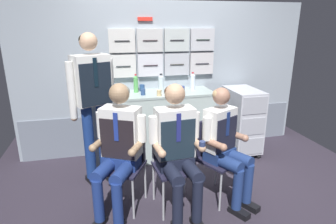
# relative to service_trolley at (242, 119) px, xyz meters

# --- Properties ---
(ground) EXTENTS (4.80, 4.80, 0.04)m
(ground) POSITION_rel_service_trolley_xyz_m (-1.04, -0.94, -0.53)
(ground) COLOR #2E2833
(galley_bulkhead) EXTENTS (4.20, 0.14, 2.15)m
(galley_bulkhead) POSITION_rel_service_trolley_xyz_m (-1.04, 0.44, 0.56)
(galley_bulkhead) COLOR #94A0AB
(galley_bulkhead) RESTS_ON ground
(galley_counter) EXTENTS (1.67, 0.53, 0.95)m
(galley_counter) POSITION_rel_service_trolley_xyz_m (-1.29, 0.15, -0.04)
(galley_counter) COLOR #B1C3BD
(galley_counter) RESTS_ON ground
(service_trolley) EXTENTS (0.40, 0.65, 0.96)m
(service_trolley) POSITION_rel_service_trolley_xyz_m (0.00, 0.00, 0.00)
(service_trolley) COLOR black
(service_trolley) RESTS_ON ground
(folding_chair_left) EXTENTS (0.54, 0.54, 0.86)m
(folding_chair_left) POSITION_rel_service_trolley_xyz_m (-1.77, -0.84, 0.02)
(folding_chair_left) COLOR #A8AAAF
(folding_chair_left) RESTS_ON ground
(crew_member_left) EXTENTS (0.61, 0.71, 1.32)m
(crew_member_left) POSITION_rel_service_trolley_xyz_m (-1.85, -0.98, 0.22)
(crew_member_left) COLOR black
(crew_member_left) RESTS_ON ground
(folding_chair_center) EXTENTS (0.43, 0.43, 0.86)m
(folding_chair_center) POSITION_rel_service_trolley_xyz_m (-1.31, -0.97, 0.02)
(folding_chair_center) COLOR #A8AAAF
(folding_chair_center) RESTS_ON ground
(crew_member_center) EXTENTS (0.52, 0.65, 1.31)m
(crew_member_center) POSITION_rel_service_trolley_xyz_m (-1.30, -1.13, 0.22)
(crew_member_center) COLOR black
(crew_member_center) RESTS_ON ground
(folding_chair_right) EXTENTS (0.54, 0.54, 0.86)m
(folding_chair_right) POSITION_rel_service_trolley_xyz_m (-0.84, -0.93, 0.02)
(folding_chair_right) COLOR #A8AAAF
(folding_chair_right) RESTS_ON ground
(crew_member_right) EXTENTS (0.55, 0.65, 1.24)m
(crew_member_right) POSITION_rel_service_trolley_xyz_m (-0.76, -1.07, 0.17)
(crew_member_right) COLOR black
(crew_member_right) RESTS_ON ground
(crew_member_standing) EXTENTS (0.51, 0.38, 1.76)m
(crew_member_standing) POSITION_rel_service_trolley_xyz_m (-2.07, -0.32, 0.56)
(crew_member_standing) COLOR black
(crew_member_standing) RESTS_ON ground
(water_bottle_blue_cap) EXTENTS (0.06, 0.06, 0.24)m
(water_bottle_blue_cap) POSITION_rel_service_trolley_xyz_m (-1.91, 0.05, 0.55)
(water_bottle_blue_cap) COLOR silver
(water_bottle_blue_cap) RESTS_ON galley_counter
(water_bottle_clear) EXTENTS (0.06, 0.06, 0.25)m
(water_bottle_clear) POSITION_rel_service_trolley_xyz_m (-1.50, 0.24, 0.55)
(water_bottle_clear) COLOR #52A552
(water_bottle_clear) RESTS_ON galley_counter
(sparkling_bottle_green) EXTENTS (0.07, 0.07, 0.25)m
(sparkling_bottle_green) POSITION_rel_service_trolley_xyz_m (-0.70, 0.22, 0.55)
(sparkling_bottle_green) COLOR silver
(sparkling_bottle_green) RESTS_ON galley_counter
(water_bottle_short) EXTENTS (0.08, 0.08, 0.26)m
(water_bottle_short) POSITION_rel_service_trolley_xyz_m (-1.17, 0.15, 0.56)
(water_bottle_short) COLOR silver
(water_bottle_short) RESTS_ON galley_counter
(coffee_cup_white) EXTENTS (0.06, 0.06, 0.08)m
(coffee_cup_white) POSITION_rel_service_trolley_xyz_m (-1.24, -0.03, 0.48)
(coffee_cup_white) COLOR tan
(coffee_cup_white) RESTS_ON galley_counter
(espresso_cup_small) EXTENTS (0.07, 0.07, 0.09)m
(espresso_cup_small) POSITION_rel_service_trolley_xyz_m (-1.41, 0.30, 0.48)
(espresso_cup_small) COLOR navy
(espresso_cup_small) RESTS_ON galley_counter
(coffee_cup_spare) EXTENTS (0.07, 0.07, 0.08)m
(coffee_cup_spare) POSITION_rel_service_trolley_xyz_m (-0.88, 0.13, 0.47)
(coffee_cup_spare) COLOR navy
(coffee_cup_spare) RESTS_ON galley_counter
(paper_cup_blue) EXTENTS (0.06, 0.06, 0.08)m
(paper_cup_blue) POSITION_rel_service_trolley_xyz_m (-1.44, 0.07, 0.48)
(paper_cup_blue) COLOR navy
(paper_cup_blue) RESTS_ON galley_counter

